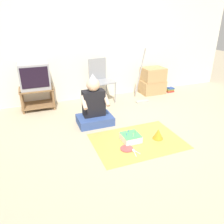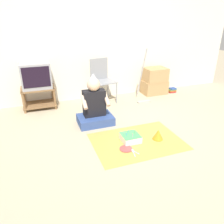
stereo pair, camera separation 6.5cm
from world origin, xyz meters
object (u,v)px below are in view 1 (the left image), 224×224
tv (34,76)px  birthday_cake (131,137)px  book_pile (170,90)px  dust_mop (141,87)px  folding_chair (100,77)px  person_seated (94,108)px  party_hat_blue (158,134)px  cardboard_box_stack (153,81)px  paper_plate (127,149)px

tv → birthday_cake: size_ratio=2.08×
book_pile → dust_mop: bearing=-163.8°
tv → birthday_cake: (1.17, -1.77, -0.60)m
folding_chair → person_seated: size_ratio=1.04×
book_pile → party_hat_blue: 2.29m
cardboard_box_stack → paper_plate: size_ratio=3.37×
folding_chair → person_seated: (-0.42, -0.96, -0.24)m
tv → paper_plate: size_ratio=3.01×
cardboard_box_stack → dust_mop: 0.61m
cardboard_box_stack → dust_mop: size_ratio=0.54×
book_pile → party_hat_blue: size_ratio=1.17×
cardboard_box_stack → birthday_cake: (-1.40, -1.76, -0.24)m
person_seated → book_pile: bearing=23.3°
dust_mop → birthday_cake: size_ratio=4.34×
birthday_cake → tv: bearing=123.4°
book_pile → paper_plate: book_pile is taller
cardboard_box_stack → party_hat_blue: cardboard_box_stack is taller
book_pile → party_hat_blue: bearing=-129.2°
cardboard_box_stack → paper_plate: cardboard_box_stack is taller
dust_mop → party_hat_blue: size_ratio=7.25×
book_pile → folding_chair: bearing=179.3°
dust_mop → book_pile: size_ratio=6.20×
birthday_cake → party_hat_blue: bearing=-12.5°
party_hat_blue → cardboard_box_stack: bearing=61.7°
folding_chair → paper_plate: size_ratio=5.01×
folding_chair → dust_mop: bearing=-20.1°
dust_mop → paper_plate: 1.93m
birthday_cake → dust_mop: bearing=57.3°
dust_mop → birthday_cake: 1.70m
person_seated → folding_chair: bearing=66.2°
dust_mop → person_seated: (-1.23, -0.66, -0.04)m
book_pile → birthday_cake: birthday_cake is taller
folding_chair → cardboard_box_stack: bearing=2.4°
folding_chair → party_hat_blue: (0.31, -1.80, -0.44)m
book_pile → person_seated: person_seated is taller
tv → dust_mop: size_ratio=0.48×
person_seated → birthday_cake: (0.32, -0.75, -0.22)m
folding_chair → party_hat_blue: folding_chair is taller
person_seated → birthday_cake: size_ratio=3.32×
book_pile → person_seated: bearing=-156.7°
cardboard_box_stack → book_pile: bearing=-9.6°
tv → folding_chair: 1.28m
party_hat_blue → paper_plate: (-0.55, -0.09, -0.07)m
book_pile → party_hat_blue: (-1.45, -1.78, 0.03)m
folding_chair → cardboard_box_stack: (1.30, 0.06, -0.22)m
book_pile → birthday_cake: 2.51m
book_pile → birthday_cake: size_ratio=0.70×
folding_chair → person_seated: 1.08m
cardboard_box_stack → person_seated: bearing=-149.5°
party_hat_blue → dust_mop: bearing=71.6°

